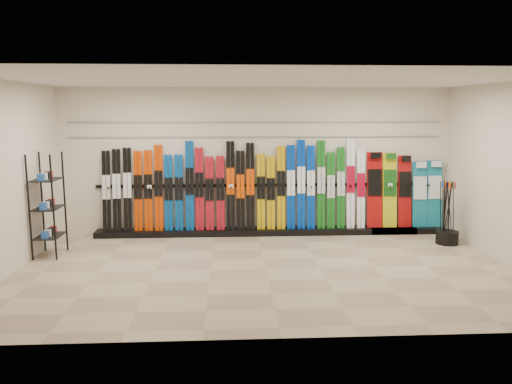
{
  "coord_description": "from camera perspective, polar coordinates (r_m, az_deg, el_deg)",
  "views": [
    {
      "loc": [
        -0.57,
        -7.75,
        2.54
      ],
      "look_at": [
        -0.1,
        1.0,
        1.1
      ],
      "focal_mm": 35.0,
      "sensor_mm": 36.0,
      "label": 1
    }
  ],
  "objects": [
    {
      "name": "slatwall_rail_0",
      "position": [
        10.26,
        0.11,
        6.32
      ],
      "size": [
        7.6,
        0.02,
        0.03
      ],
      "primitive_type": "cube",
      "color": "gray",
      "rests_on": "back_wall"
    },
    {
      "name": "snowboards",
      "position": [
        10.87,
        16.52,
        0.02
      ],
      "size": [
        1.6,
        0.24,
        1.56
      ],
      "color": "#990C0C",
      "rests_on": "ski_rack_base"
    },
    {
      "name": "skis",
      "position": [
        10.2,
        -2.23,
        0.37
      ],
      "size": [
        5.38,
        0.24,
        1.84
      ],
      "color": "black",
      "rests_on": "ski_rack_base"
    },
    {
      "name": "back_wall",
      "position": [
        10.32,
        0.11,
        3.55
      ],
      "size": [
        8.0,
        0.0,
        8.0
      ],
      "primitive_type": "plane",
      "rotation": [
        1.57,
        0.0,
        0.0
      ],
      "color": "beige",
      "rests_on": "floor"
    },
    {
      "name": "accessory_rack",
      "position": [
        9.43,
        -22.72,
        -1.37
      ],
      "size": [
        0.4,
        0.6,
        1.81
      ],
      "primitive_type": "cube",
      "color": "black",
      "rests_on": "floor"
    },
    {
      "name": "floor",
      "position": [
        8.17,
        1.09,
        -8.77
      ],
      "size": [
        8.0,
        8.0,
        0.0
      ],
      "primitive_type": "plane",
      "color": "#9D856C",
      "rests_on": "ground"
    },
    {
      "name": "left_wall",
      "position": [
        8.53,
        -26.75,
        1.33
      ],
      "size": [
        0.0,
        5.0,
        5.0
      ],
      "primitive_type": "plane",
      "rotation": [
        1.57,
        0.0,
        1.57
      ],
      "color": "beige",
      "rests_on": "floor"
    },
    {
      "name": "ski_poles",
      "position": [
        10.22,
        21.0,
        -2.18
      ],
      "size": [
        0.28,
        0.37,
        1.18
      ],
      "color": "black",
      "rests_on": "pole_bin"
    },
    {
      "name": "ceiling",
      "position": [
        7.78,
        1.16,
        12.72
      ],
      "size": [
        8.0,
        8.0,
        0.0
      ],
      "primitive_type": "plane",
      "rotation": [
        3.14,
        0.0,
        0.0
      ],
      "color": "silver",
      "rests_on": "back_wall"
    },
    {
      "name": "ski_rack_base",
      "position": [
        10.36,
        1.42,
        -4.52
      ],
      "size": [
        8.0,
        0.4,
        0.12
      ],
      "primitive_type": "cube",
      "color": "black",
      "rests_on": "floor"
    },
    {
      "name": "pole_bin",
      "position": [
        10.3,
        20.99,
        -4.86
      ],
      "size": [
        0.42,
        0.42,
        0.25
      ],
      "primitive_type": "cylinder",
      "color": "black",
      "rests_on": "floor"
    },
    {
      "name": "slatwall_rail_1",
      "position": [
        10.25,
        0.11,
        7.99
      ],
      "size": [
        7.6,
        0.02,
        0.03
      ],
      "primitive_type": "cube",
      "color": "gray",
      "rests_on": "back_wall"
    }
  ]
}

